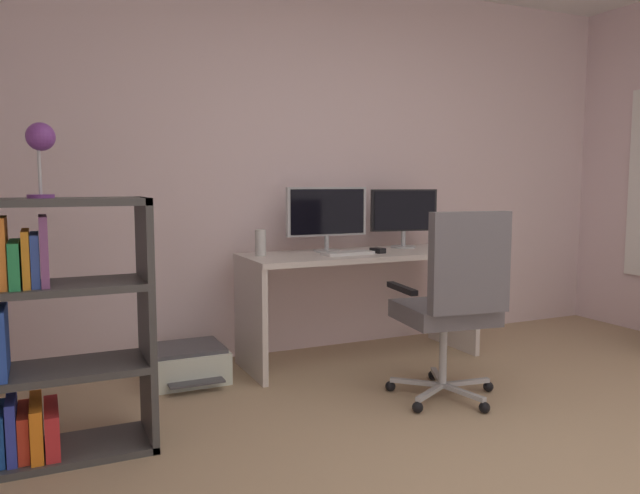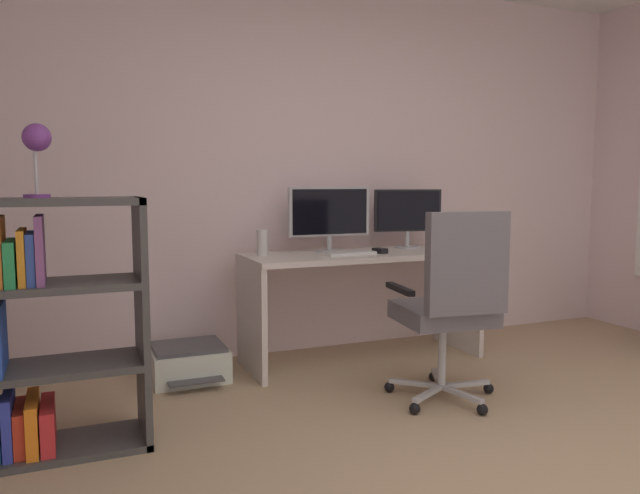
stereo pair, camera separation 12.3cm
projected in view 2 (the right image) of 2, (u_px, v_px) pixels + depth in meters
The scene contains 11 objects.
wall_back at pixel (313, 167), 4.43m from camera, with size 5.29×0.10×2.65m, color silver.
desk at pixel (362, 280), 4.16m from camera, with size 1.60×0.60×0.74m.
monitor_main at pixel (329, 214), 4.16m from camera, with size 0.58×0.18×0.44m.
monitor_secondary at pixel (408, 213), 4.39m from camera, with size 0.49×0.18×0.42m.
keyboard at pixel (350, 253), 4.00m from camera, with size 0.34×0.13×0.02m, color silver.
computer_mouse at pixel (380, 251), 4.08m from camera, with size 0.06×0.10×0.03m, color black.
desktop_speaker at pixel (262, 243), 3.94m from camera, with size 0.07×0.07×0.17m, color silver.
office_chair at pixel (452, 299), 3.30m from camera, with size 0.63×0.63×1.06m.
bookshelf at pixel (26, 336), 2.68m from camera, with size 0.81×0.36×1.15m.
desk_lamp at pixel (37, 144), 2.62m from camera, with size 0.12×0.12×0.32m.
printer at pixel (188, 362), 3.78m from camera, with size 0.46×0.49×0.22m.
Camera 2 is at (-1.68, -1.62, 1.21)m, focal length 34.38 mm.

